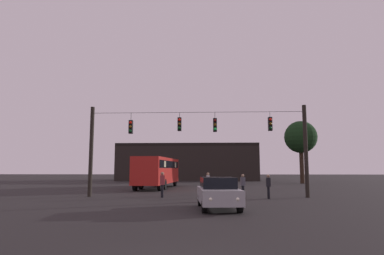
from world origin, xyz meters
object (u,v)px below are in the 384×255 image
pedestrian_crossing_right (208,182)px  pedestrian_near_bus (162,183)px  car_near_right (218,192)px  tree_left_silhouette (301,137)px  city_bus (158,169)px  pedestrian_crossing_left (243,184)px  pedestrian_crossing_center (268,185)px

pedestrian_crossing_right → pedestrian_near_bus: pedestrian_near_bus is taller
car_near_right → tree_left_silhouette: 31.33m
pedestrian_crossing_right → pedestrian_near_bus: 4.07m
car_near_right → pedestrian_near_bus: 7.23m
car_near_right → tree_left_silhouette: (12.00, 28.45, 5.31)m
city_bus → pedestrian_crossing_left: 12.57m
pedestrian_crossing_right → tree_left_silhouette: bearing=57.4°
pedestrian_crossing_left → pedestrian_crossing_right: size_ratio=0.95×
city_bus → pedestrian_crossing_right: bearing=-58.3°
pedestrian_crossing_center → car_near_right: bearing=-121.6°
pedestrian_crossing_right → pedestrian_near_bus: size_ratio=0.96×
pedestrian_crossing_left → car_near_right: bearing=-105.5°
pedestrian_crossing_right → car_near_right: bearing=-86.9°
city_bus → car_near_right: 17.98m
city_bus → pedestrian_crossing_left: size_ratio=7.14×
pedestrian_crossing_left → tree_left_silhouette: 24.26m
pedestrian_crossing_right → pedestrian_near_bus: bearing=-139.7°
pedestrian_near_bus → car_near_right: bearing=-60.2°
car_near_right → pedestrian_crossing_center: (3.44, 5.59, 0.08)m
car_near_right → city_bus: bearing=108.0°
pedestrian_crossing_center → tree_left_silhouette: tree_left_silhouette is taller
pedestrian_crossing_left → pedestrian_near_bus: (-5.53, -0.73, 0.10)m
pedestrian_near_bus → tree_left_silhouette: size_ratio=0.21×
car_near_right → pedestrian_crossing_center: 6.56m
pedestrian_crossing_center → pedestrian_crossing_right: 5.14m
pedestrian_crossing_left → pedestrian_crossing_center: (1.50, -1.42, 0.00)m
pedestrian_near_bus → city_bus: bearing=100.2°
city_bus → pedestrian_crossing_center: 14.60m
pedestrian_crossing_center → pedestrian_near_bus: pedestrian_near_bus is taller
city_bus → pedestrian_crossing_center: (8.97, -11.48, -0.99)m
city_bus → pedestrian_crossing_right: (5.05, -8.16, -0.93)m
pedestrian_crossing_left → pedestrian_crossing_center: 2.06m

